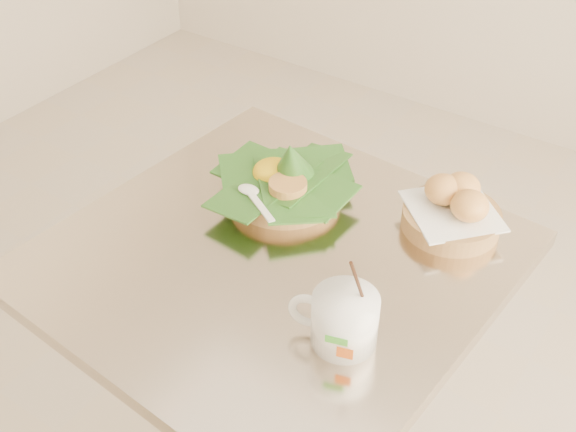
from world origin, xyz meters
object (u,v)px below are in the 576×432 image
Objects in this scene: bread_basket at (454,209)px; cafe_table at (276,342)px; rice_basket at (285,180)px; coffee_mug at (343,318)px.

cafe_table is at bearing -132.24° from bread_basket.
rice_basket is 0.36m from coffee_mug.
cafe_table is 0.30m from rice_basket.
coffee_mug reaches higher than bread_basket.
cafe_table is 4.48× the size of coffee_mug.
bread_basket is (0.21, 0.24, 0.26)m from cafe_table.
coffee_mug is at bearing -93.65° from bread_basket.
bread_basket reaches higher than cafe_table.
bread_basket is (0.29, 0.09, 0.00)m from rice_basket.
rice_basket is 1.54× the size of coffee_mug.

